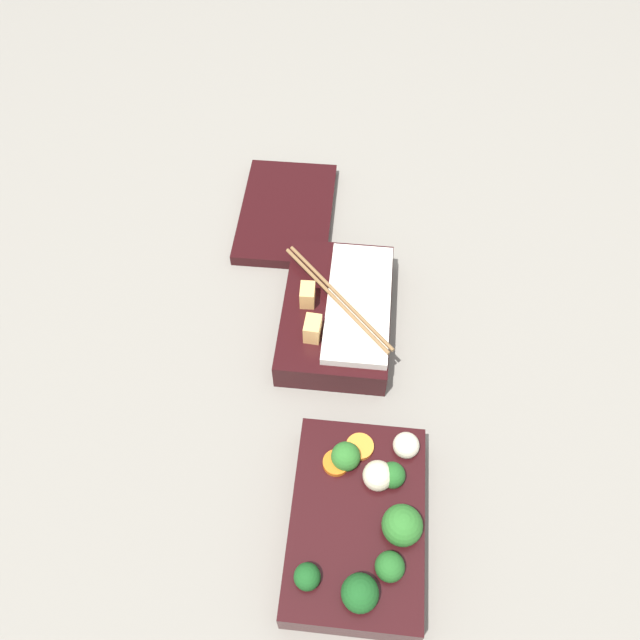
# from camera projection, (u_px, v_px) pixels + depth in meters

# --- Properties ---
(ground_plane) EXTENTS (3.00, 3.00, 0.00)m
(ground_plane) POSITION_uv_depth(u_px,v_px,m) (346.00, 418.00, 0.77)
(ground_plane) COLOR gray
(bento_tray_vegetable) EXTENTS (0.22, 0.14, 0.08)m
(bento_tray_vegetable) POSITION_uv_depth(u_px,v_px,m) (357.00, 521.00, 0.67)
(bento_tray_vegetable) COLOR black
(bento_tray_vegetable) RESTS_ON ground_plane
(bento_tray_rice) EXTENTS (0.22, 0.15, 0.07)m
(bento_tray_rice) POSITION_uv_depth(u_px,v_px,m) (336.00, 312.00, 0.83)
(bento_tray_rice) COLOR black
(bento_tray_rice) RESTS_ON ground_plane
(bento_lid) EXTENTS (0.21, 0.14, 0.02)m
(bento_lid) POSITION_uv_depth(u_px,v_px,m) (284.00, 212.00, 0.96)
(bento_lid) COLOR black
(bento_lid) RESTS_ON ground_plane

